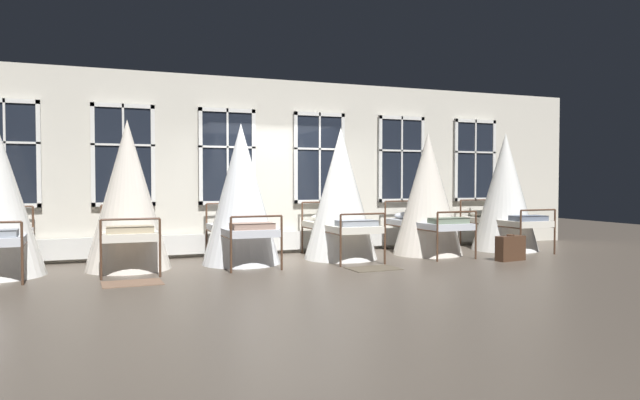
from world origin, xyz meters
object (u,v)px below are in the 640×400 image
(cot_fourth, at_px, (341,195))
(cot_sixth, at_px, (505,193))
(suitcase_dark, at_px, (510,248))
(cot_second, at_px, (128,197))
(cot_third, at_px, (241,196))
(cot_fifth, at_px, (428,195))

(cot_fourth, xyz_separation_m, cot_sixth, (3.64, -0.00, 0.01))
(suitcase_dark, bearing_deg, cot_fourth, 144.66)
(cot_second, bearing_deg, cot_sixth, -89.75)
(cot_third, distance_m, cot_fourth, 1.84)
(cot_second, height_order, cot_fourth, cot_second)
(cot_fourth, bearing_deg, cot_third, 89.57)
(suitcase_dark, bearing_deg, cot_second, 159.02)
(cot_fourth, bearing_deg, cot_second, 89.19)
(cot_sixth, bearing_deg, cot_fourth, 89.52)
(cot_third, relative_size, cot_fifth, 1.02)
(cot_second, distance_m, cot_fourth, 3.67)
(cot_fourth, bearing_deg, cot_sixth, -90.12)
(cot_fourth, relative_size, suitcase_dark, 4.06)
(cot_third, distance_m, cot_sixth, 5.48)
(cot_sixth, bearing_deg, suitcase_dark, 144.27)
(cot_third, bearing_deg, cot_fifth, -91.87)
(cot_fifth, height_order, cot_sixth, cot_sixth)
(cot_third, bearing_deg, cot_second, 87.70)
(suitcase_dark, bearing_deg, cot_third, 154.64)
(cot_second, bearing_deg, cot_fourth, -90.09)
(cot_sixth, distance_m, suitcase_dark, 1.91)
(cot_second, xyz_separation_m, cot_fifth, (5.47, -0.08, -0.02))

